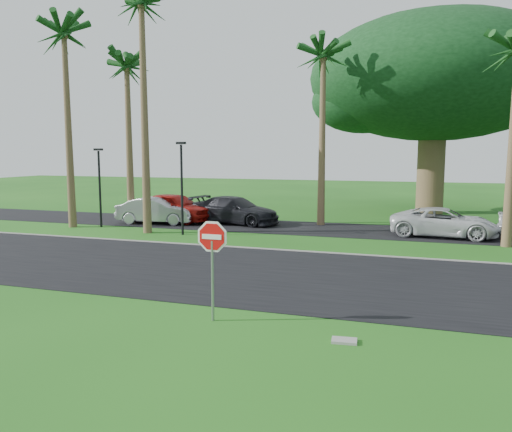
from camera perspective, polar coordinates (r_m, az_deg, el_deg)
The scene contains 17 objects.
ground at distance 15.45m, azimuth -2.29°, elevation -8.19°, with size 120.00×120.00×0.00m, color #1A4F13.
road at distance 17.28m, azimuth 0.01°, elevation -6.48°, with size 120.00×8.00×0.02m, color black.
parking_strip at distance 27.28m, azimuth 6.82°, elevation -1.44°, with size 120.00×5.00×0.02m, color black.
curb at distance 21.08m, azimuth 3.42°, elevation -3.92°, with size 120.00×0.12×0.06m, color gray.
stop_sign_near at distance 12.15m, azimuth -5.02°, elevation -3.88°, with size 1.05×0.07×2.62m.
palm_left_far at distance 29.90m, azimuth -21.09°, elevation 18.42°, with size 5.00×5.00×11.50m.
palm_left_mid at distance 29.83m, azimuth -14.55°, elevation 15.84°, with size 5.00×5.00×10.00m.
palm_left_near at distance 26.96m, azimuth -12.96°, elevation 22.11°, with size 5.00×5.00×12.50m.
palm_center at distance 28.89m, azimuth 7.71°, elevation 17.27°, with size 5.00×5.00×10.50m.
canopy_tree at distance 36.30m, azimuth 19.75°, elevation 14.51°, with size 16.50×16.50×13.12m.
streetlight_left at distance 28.83m, azimuth -17.44°, elevation 3.72°, with size 0.45×0.25×4.34m.
streetlight_right at distance 25.13m, azimuth -8.49°, elevation 3.85°, with size 0.45×0.25×4.64m.
car_silver at distance 29.48m, azimuth -11.30°, elevation 0.57°, with size 1.58×4.54×1.50m, color #9D9FA4.
car_red at distance 30.15m, azimuth -9.27°, elevation 0.97°, with size 2.03×5.03×1.72m, color #A2130D.
car_dark at distance 28.92m, azimuth -2.42°, elevation 0.63°, with size 2.17×5.35×1.55m, color black.
car_minivan at distance 26.06m, azimuth 20.71°, elevation -0.72°, with size 2.34×5.09×1.41m, color silver.
utility_slab at distance 11.40m, azimuth 10.06°, elevation -13.86°, with size 0.55×0.35×0.06m, color gray.
Camera 1 is at (5.17, -13.97, 4.12)m, focal length 35.00 mm.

